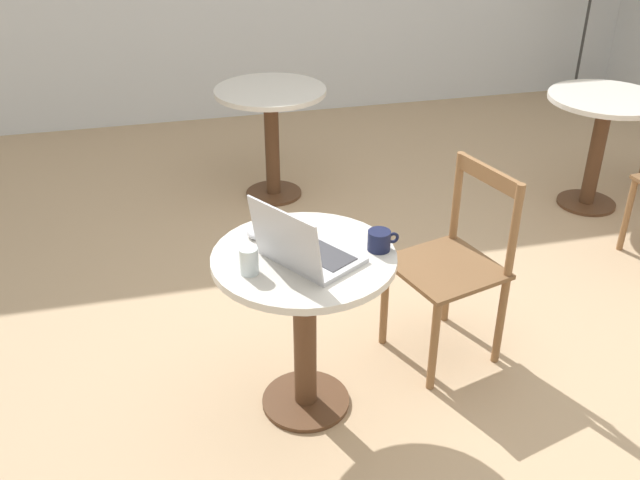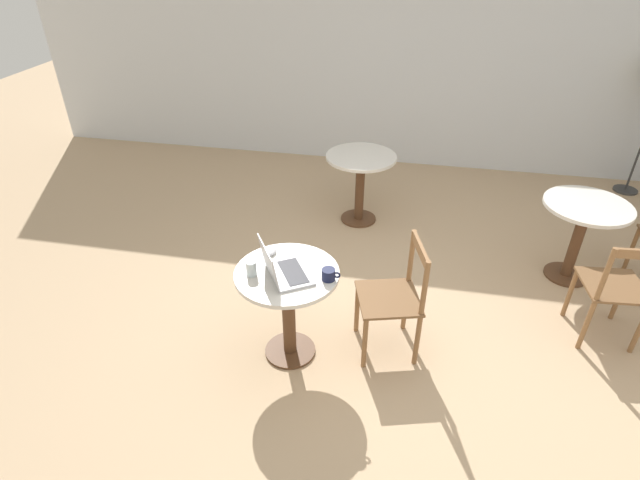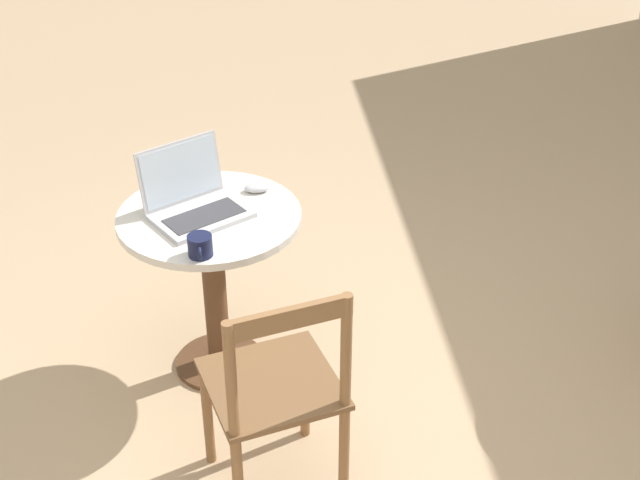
# 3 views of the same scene
# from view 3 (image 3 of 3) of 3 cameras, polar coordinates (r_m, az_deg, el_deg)

# --- Properties ---
(ground_plane) EXTENTS (16.00, 16.00, 0.00)m
(ground_plane) POSITION_cam_3_polar(r_m,az_deg,el_deg) (3.39, 0.18, -13.28)
(ground_plane) COLOR tan
(cafe_table_near) EXTENTS (0.70, 0.70, 0.72)m
(cafe_table_near) POSITION_cam_3_polar(r_m,az_deg,el_deg) (3.46, -6.92, -0.98)
(cafe_table_near) COLOR #51331E
(cafe_table_near) RESTS_ON ground_plane
(chair_near_right) EXTENTS (0.51, 0.51, 0.89)m
(chair_near_right) POSITION_cam_3_polar(r_m,az_deg,el_deg) (2.94, -2.82, -9.73)
(chair_near_right) COLOR brown
(chair_near_right) RESTS_ON ground_plane
(laptop) EXTENTS (0.42, 0.44, 0.25)m
(laptop) POSITION_cam_3_polar(r_m,az_deg,el_deg) (3.34, -8.04, 2.47)
(laptop) COLOR #B7B7BC
(laptop) RESTS_ON cafe_table_near
(mouse) EXTENTS (0.06, 0.10, 0.03)m
(mouse) POSITION_cam_3_polar(r_m,az_deg,el_deg) (3.49, -4.07, 3.35)
(mouse) COLOR #B7B7BC
(mouse) RESTS_ON cafe_table_near
(mug) EXTENTS (0.12, 0.09, 0.08)m
(mug) POSITION_cam_3_polar(r_m,az_deg,el_deg) (3.10, -7.68, -0.38)
(mug) COLOR #141938
(mug) RESTS_ON cafe_table_near
(drinking_glass) EXTENTS (0.07, 0.07, 0.10)m
(drinking_glass) POSITION_cam_3_polar(r_m,az_deg,el_deg) (3.53, -8.38, 4.07)
(drinking_glass) COLOR silver
(drinking_glass) RESTS_ON cafe_table_near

